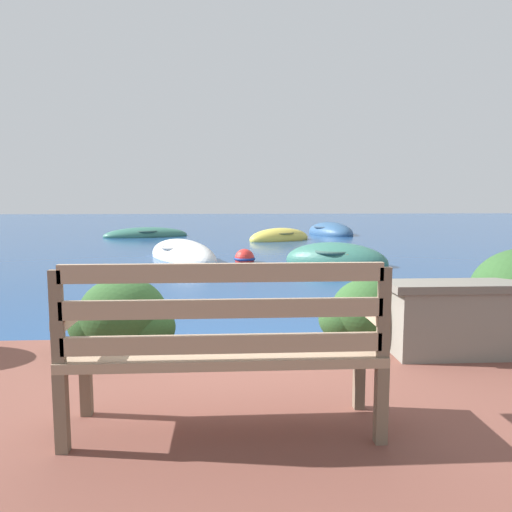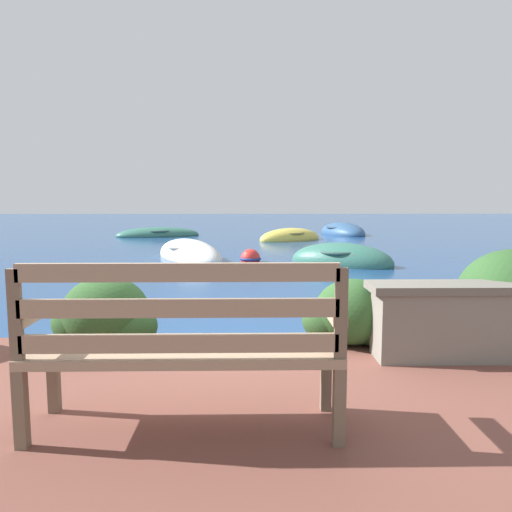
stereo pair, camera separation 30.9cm
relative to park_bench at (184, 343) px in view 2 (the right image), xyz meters
name	(u,v)px [view 2 (the right image)]	position (x,y,z in m)	size (l,w,h in m)	color
ground_plane	(220,360)	(0.09, 1.81, -0.71)	(80.00, 80.00, 0.00)	navy
park_bench	(184,343)	(0.00, 0.00, 0.00)	(1.65, 0.48, 0.93)	brown
hedge_clump_left	(105,317)	(-0.84, 1.49, -0.23)	(0.88, 0.64, 0.60)	#284C23
hedge_clump_centre	(352,316)	(1.21, 1.58, -0.24)	(0.82, 0.59, 0.56)	#284C23
hedge_clump_right	(512,303)	(2.57, 1.56, -0.14)	(1.19, 0.86, 0.81)	#284C23
rowboat_nearest	(341,262)	(2.38, 8.13, -0.63)	(2.49, 2.03, 0.85)	#336B5B
rowboat_mid	(189,256)	(-1.03, 9.20, -0.64)	(2.26, 2.92, 0.84)	silver
rowboat_far	(290,239)	(1.80, 14.33, -0.64)	(2.55, 2.08, 0.73)	#DBC64C
rowboat_outer	(158,235)	(-2.99, 16.16, -0.65)	(3.27, 1.94, 0.61)	#336B5B
rowboat_distant	(343,233)	(4.10, 16.97, -0.63)	(2.04, 2.96, 0.84)	#2D517A
mooring_buoy	(250,259)	(0.41, 8.66, -0.63)	(0.49, 0.49, 0.45)	red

